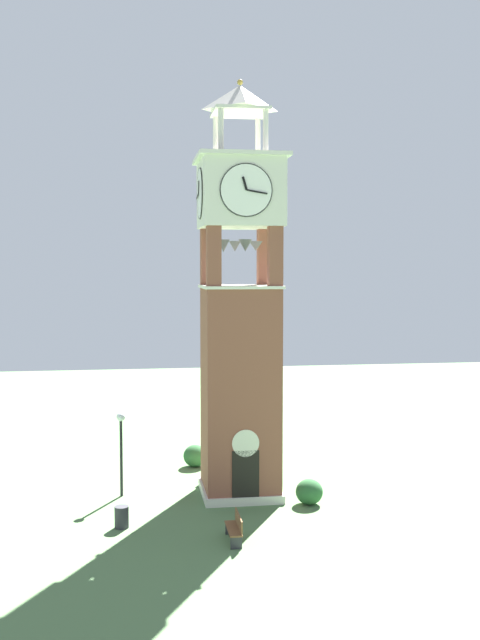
# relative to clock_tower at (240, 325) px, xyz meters

# --- Properties ---
(ground) EXTENTS (80.00, 80.00, 0.00)m
(ground) POSITION_rel_clock_tower_xyz_m (0.00, 0.00, -7.16)
(ground) COLOR #517547
(clock_tower) EXTENTS (3.63, 3.63, 17.19)m
(clock_tower) POSITION_rel_clock_tower_xyz_m (0.00, 0.00, 0.00)
(clock_tower) COLOR brown
(clock_tower) RESTS_ON ground
(park_bench) EXTENTS (0.45, 1.60, 0.95)m
(park_bench) POSITION_rel_clock_tower_xyz_m (-0.96, -5.33, -6.67)
(park_bench) COLOR brown
(park_bench) RESTS_ON ground
(lamp_post) EXTENTS (0.36, 0.36, 3.53)m
(lamp_post) POSITION_rel_clock_tower_xyz_m (-4.94, 0.53, -4.68)
(lamp_post) COLOR black
(lamp_post) RESTS_ON ground
(trash_bin) EXTENTS (0.52, 0.52, 0.80)m
(trash_bin) POSITION_rel_clock_tower_xyz_m (-4.91, -3.36, -6.76)
(trash_bin) COLOR #2D2D33
(trash_bin) RESTS_ON ground
(shrub_near_entry) EXTENTS (1.10, 1.10, 1.02)m
(shrub_near_entry) POSITION_rel_clock_tower_xyz_m (2.58, -1.71, -6.65)
(shrub_near_entry) COLOR #28562D
(shrub_near_entry) RESTS_ON ground
(shrub_left_of_tower) EXTENTS (0.82, 0.82, 1.03)m
(shrub_left_of_tower) POSITION_rel_clock_tower_xyz_m (1.70, 1.57, -6.64)
(shrub_left_of_tower) COLOR #28562D
(shrub_left_of_tower) RESTS_ON ground
(shrub_behind_bench) EXTENTS (1.12, 1.12, 1.05)m
(shrub_behind_bench) POSITION_rel_clock_tower_xyz_m (-1.49, 4.70, -6.63)
(shrub_behind_bench) COLOR #28562D
(shrub_behind_bench) RESTS_ON ground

